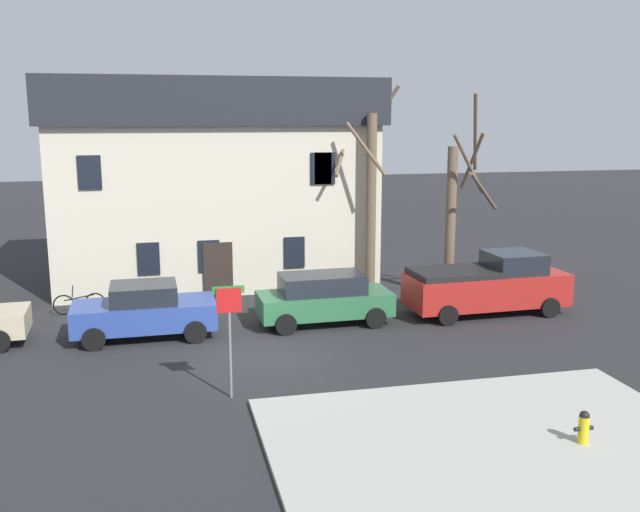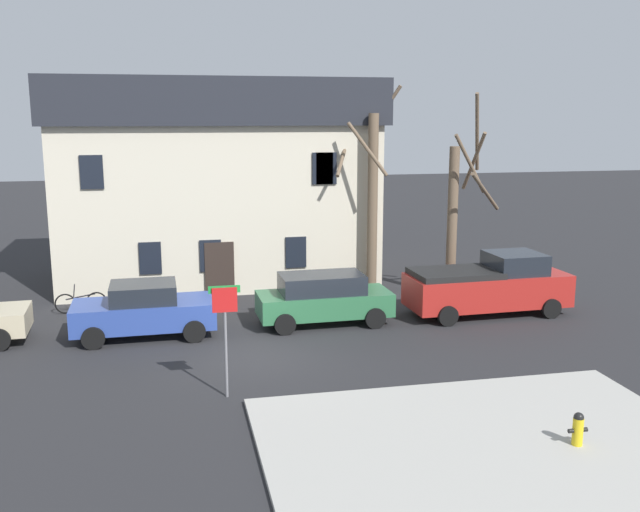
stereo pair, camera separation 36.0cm
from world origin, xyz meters
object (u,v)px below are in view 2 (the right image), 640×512
at_px(street_sign_pole, 225,320).
at_px(fire_hydrant, 578,428).
at_px(building_main, 217,179).
at_px(bicycle_leaning, 81,302).
at_px(pickup_truck_red, 489,285).
at_px(car_blue_sedan, 144,310).
at_px(car_green_wagon, 324,298).
at_px(tree_bare_mid, 457,211).
at_px(tree_bare_near, 371,197).

bearing_deg(street_sign_pole, fire_hydrant, -32.58).
relative_size(building_main, bicycle_leaning, 7.39).
bearing_deg(pickup_truck_red, car_blue_sedan, -179.38).
relative_size(car_green_wagon, street_sign_pole, 1.57).
distance_m(car_green_wagon, pickup_truck_red, 5.84).
bearing_deg(building_main, car_blue_sedan, -110.11).
xyz_separation_m(building_main, fire_hydrant, (6.02, -17.59, -3.68)).
height_order(tree_bare_mid, bicycle_leaning, tree_bare_mid).
bearing_deg(fire_hydrant, street_sign_pole, 147.42).
height_order(tree_bare_near, bicycle_leaning, tree_bare_near).
distance_m(tree_bare_mid, car_blue_sedan, 11.88).
xyz_separation_m(building_main, car_blue_sedan, (-2.87, -7.85, -3.31)).
bearing_deg(car_blue_sedan, pickup_truck_red, 0.62).
bearing_deg(building_main, fire_hydrant, -71.10).
xyz_separation_m(tree_bare_mid, fire_hydrant, (-2.44, -12.32, -2.80)).
distance_m(building_main, pickup_truck_red, 12.05).
height_order(fire_hydrant, bicycle_leaning, bicycle_leaning).
bearing_deg(car_blue_sedan, building_main, 69.89).
xyz_separation_m(pickup_truck_red, fire_hydrant, (-2.68, -9.87, -0.54)).
relative_size(car_green_wagon, pickup_truck_red, 0.78).
xyz_separation_m(tree_bare_near, car_green_wagon, (-2.72, -3.87, -2.86)).
bearing_deg(bicycle_leaning, car_green_wagon, -21.22).
relative_size(tree_bare_mid, pickup_truck_red, 1.35).
bearing_deg(fire_hydrant, pickup_truck_red, 74.83).
bearing_deg(car_green_wagon, street_sign_pole, -123.25).
distance_m(car_green_wagon, street_sign_pole, 6.73).
relative_size(building_main, car_blue_sedan, 2.97).
distance_m(building_main, tree_bare_near, 6.78).
bearing_deg(bicycle_leaning, pickup_truck_red, -12.76).
bearing_deg(street_sign_pole, bicycle_leaning, 116.69).
bearing_deg(pickup_truck_red, tree_bare_mid, 95.41).
height_order(tree_bare_mid, pickup_truck_red, tree_bare_mid).
height_order(car_blue_sedan, pickup_truck_red, pickup_truck_red).
xyz_separation_m(car_green_wagon, street_sign_pole, (-3.64, -5.55, 1.08)).
xyz_separation_m(tree_bare_mid, car_blue_sedan, (-11.34, -2.58, -2.43)).
bearing_deg(bicycle_leaning, street_sign_pole, -63.31).
height_order(pickup_truck_red, bicycle_leaning, pickup_truck_red).
distance_m(fire_hydrant, bicycle_leaning, 17.13).
height_order(tree_bare_mid, fire_hydrant, tree_bare_mid).
xyz_separation_m(tree_bare_near, car_blue_sedan, (-8.45, -4.02, -2.89)).
bearing_deg(bicycle_leaning, fire_hydrant, -49.38).
distance_m(pickup_truck_red, fire_hydrant, 10.24).
xyz_separation_m(building_main, pickup_truck_red, (8.70, -7.72, -3.14)).
bearing_deg(street_sign_pole, pickup_truck_red, 30.24).
xyz_separation_m(car_green_wagon, fire_hydrant, (3.16, -9.90, -0.40)).
bearing_deg(pickup_truck_red, tree_bare_near, 128.65).
distance_m(tree_bare_mid, street_sign_pole, 12.28).
relative_size(fire_hydrant, street_sign_pole, 0.25).
height_order(building_main, car_green_wagon, building_main).
bearing_deg(car_blue_sedan, street_sign_pole, -68.82).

